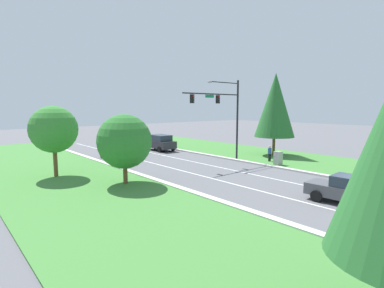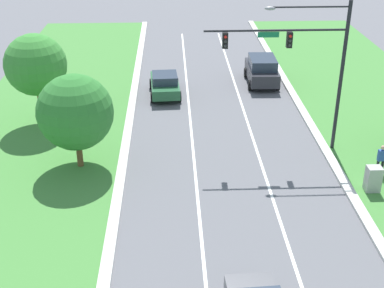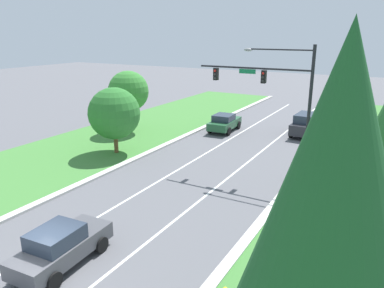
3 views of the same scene
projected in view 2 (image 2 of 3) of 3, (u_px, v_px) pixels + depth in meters
name	position (u px, v px, depth m)	size (l,w,h in m)	color
traffic_signal_mast	(305.00, 55.00, 27.82)	(7.47, 0.41, 8.35)	black
forest_sedan	(165.00, 84.00, 37.50)	(2.28, 4.45, 1.64)	#235633
charcoal_suv	(262.00, 70.00, 39.60)	(2.35, 4.59, 2.04)	#28282D
utility_cabinet	(373.00, 180.00, 25.91)	(0.70, 0.60, 1.36)	#9E9E99
pedestrian	(381.00, 159.00, 27.29)	(0.40, 0.26, 1.69)	black
oak_near_left_tree	(36.00, 65.00, 31.75)	(3.71, 3.71, 5.71)	brown
oak_far_left_tree	(75.00, 112.00, 27.07)	(3.92, 3.92, 5.12)	brown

